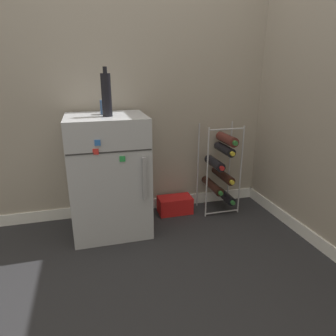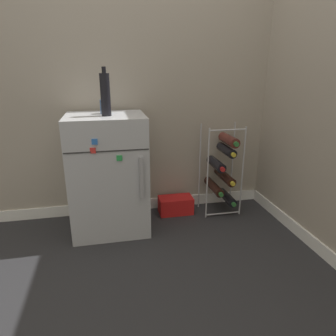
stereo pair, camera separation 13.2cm
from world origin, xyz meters
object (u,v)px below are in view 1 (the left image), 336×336
at_px(wine_rack, 221,168).
at_px(fridge_top_bottle, 106,95).
at_px(fridge_top_cup, 105,107).
at_px(soda_box, 175,205).
at_px(mini_fridge, 109,175).

height_order(wine_rack, fridge_top_bottle, fridge_top_bottle).
distance_m(wine_rack, fridge_top_cup, 1.06).
relative_size(wine_rack, fridge_top_bottle, 2.37).
distance_m(wine_rack, soda_box, 0.49).
distance_m(mini_fridge, fridge_top_bottle, 0.57).
relative_size(mini_fridge, soda_box, 3.07).
bearing_deg(soda_box, wine_rack, -5.18).
bearing_deg(wine_rack, mini_fridge, -174.25).
bearing_deg(fridge_top_cup, wine_rack, 2.19).
relative_size(soda_box, fridge_top_cup, 2.91).
height_order(soda_box, fridge_top_bottle, fridge_top_bottle).
xyz_separation_m(mini_fridge, soda_box, (0.53, 0.13, -0.36)).
bearing_deg(fridge_top_bottle, wine_rack, 8.86).
relative_size(soda_box, fridge_top_bottle, 0.89).
bearing_deg(mini_fridge, soda_box, 13.48).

